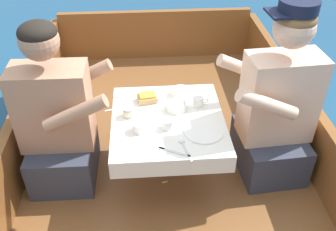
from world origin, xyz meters
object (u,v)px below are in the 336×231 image
(person_starboard, at_px, (276,110))
(sandwich, at_px, (147,98))
(coffee_cup_starboard, at_px, (198,101))
(tin_can, at_px, (129,112))
(person_port, at_px, (58,122))
(coffee_cup_port, at_px, (140,126))
(coffee_cup_center, at_px, (168,124))

(person_starboard, bearing_deg, sandwich, -16.51)
(sandwich, xyz_separation_m, coffee_cup_starboard, (0.29, -0.05, -0.00))
(sandwich, height_order, coffee_cup_starboard, sandwich)
(sandwich, distance_m, tin_can, 0.17)
(person_port, xyz_separation_m, coffee_cup_port, (0.46, -0.13, 0.05))
(coffee_cup_starboard, bearing_deg, sandwich, 169.60)
(coffee_cup_center, bearing_deg, person_port, 169.12)
(coffee_cup_starboard, height_order, tin_can, coffee_cup_starboard)
(person_port, distance_m, coffee_cup_center, 0.62)
(sandwich, bearing_deg, person_port, -165.27)
(coffee_cup_port, bearing_deg, coffee_cup_starboard, 31.31)
(person_port, distance_m, tin_can, 0.40)
(coffee_cup_port, xyz_separation_m, tin_can, (-0.06, 0.13, 0.00))
(coffee_cup_port, bearing_deg, person_port, 164.32)
(person_starboard, bearing_deg, coffee_cup_center, 4.20)
(tin_can, bearing_deg, coffee_cup_port, -65.52)
(coffee_cup_port, distance_m, coffee_cup_starboard, 0.40)
(coffee_cup_port, bearing_deg, sandwich, 79.90)
(person_starboard, xyz_separation_m, coffee_cup_starboard, (-0.43, 0.11, 0.01))
(person_port, height_order, tin_can, person_port)
(person_starboard, bearing_deg, person_port, -5.35)
(person_starboard, bearing_deg, coffee_cup_starboard, -17.86)
(sandwich, relative_size, coffee_cup_center, 1.33)
(sandwich, bearing_deg, person_starboard, -12.41)
(coffee_cup_port, relative_size, coffee_cup_starboard, 1.16)
(person_starboard, height_order, sandwich, person_starboard)
(person_port, distance_m, person_starboard, 1.23)
(coffee_cup_port, xyz_separation_m, coffee_cup_starboard, (0.34, 0.21, 0.00))
(person_port, bearing_deg, person_starboard, -0.58)
(coffee_cup_port, bearing_deg, tin_can, 114.48)
(sandwich, relative_size, coffee_cup_starboard, 1.33)
(tin_can, bearing_deg, sandwich, 49.51)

